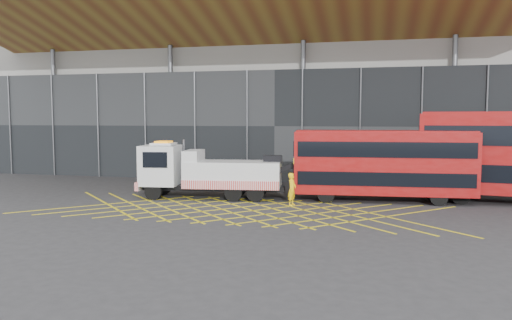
# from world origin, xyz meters

# --- Properties ---
(ground_plane) EXTENTS (120.00, 120.00, 0.00)m
(ground_plane) POSITION_xyz_m (0.00, 0.00, 0.00)
(ground_plane) COLOR #28282B
(road_markings) EXTENTS (21.56, 7.16, 0.01)m
(road_markings) POSITION_xyz_m (2.40, 0.00, 0.01)
(road_markings) COLOR gold
(road_markings) RESTS_ON ground_plane
(construction_building) EXTENTS (55.00, 23.97, 18.00)m
(construction_building) POSITION_xyz_m (1.92, 18.40, 8.98)
(construction_building) COLOR gray
(construction_building) RESTS_ON ground_plane
(recovery_truck) EXTENTS (9.59, 3.21, 3.32)m
(recovery_truck) POSITION_xyz_m (-0.38, 3.14, 1.53)
(recovery_truck) COLOR black
(recovery_truck) RESTS_ON ground_plane
(bus_towed) EXTENTS (9.77, 2.96, 3.92)m
(bus_towed) POSITION_xyz_m (9.47, 4.37, 2.17)
(bus_towed) COLOR maroon
(bus_towed) RESTS_ON ground_plane
(worker) EXTENTS (0.54, 0.70, 1.72)m
(worker) POSITION_xyz_m (4.84, 1.95, 0.86)
(worker) COLOR yellow
(worker) RESTS_ON ground_plane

